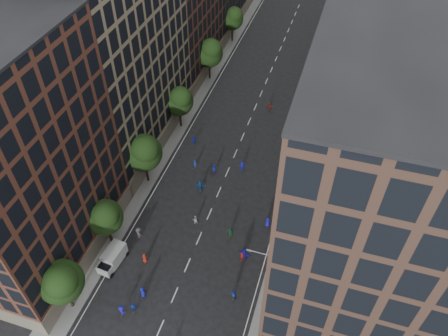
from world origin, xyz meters
name	(u,v)px	position (x,y,z in m)	size (l,w,h in m)	color
ground	(242,139)	(0.00, 40.00, 0.00)	(240.00, 240.00, 0.00)	black
sidewalk_left	(191,101)	(-12.00, 47.50, 0.07)	(4.00, 105.00, 0.15)	slate
sidewalk_right	(318,125)	(12.00, 47.50, 0.07)	(4.00, 105.00, 0.15)	slate
bldg_left_a	(12,166)	(-19.00, 11.00, 15.00)	(14.00, 22.00, 30.00)	#552D20
bldg_left_b	(111,46)	(-19.00, 35.00, 17.00)	(14.00, 26.00, 34.00)	#827255
bldg_left_c	(172,2)	(-19.00, 58.00, 14.00)	(14.00, 20.00, 28.00)	#552D20
bldg_right_a	(369,198)	(19.00, 15.00, 18.00)	(14.00, 30.00, 36.00)	#402C22
bldg_right_b	(381,59)	(19.00, 44.00, 16.50)	(14.00, 28.00, 33.00)	#665E54
tree_left_0	(61,281)	(-11.01, 3.85, 5.96)	(5.20, 5.20, 8.83)	black
tree_left_1	(105,217)	(-11.02, 13.86, 5.55)	(4.80, 4.80, 8.21)	black
tree_left_2	(144,152)	(-10.99, 25.83, 6.36)	(5.60, 5.60, 9.45)	black
tree_left_3	(179,100)	(-11.02, 39.85, 5.82)	(5.00, 5.00, 8.58)	black
tree_left_4	(210,52)	(-11.00, 55.84, 6.10)	(5.40, 5.40, 9.08)	black
tree_left_5	(233,18)	(-11.02, 71.86, 5.68)	(4.80, 4.80, 8.33)	black
tree_right_a	(320,98)	(11.38, 47.85, 5.63)	(5.00, 5.00, 8.39)	black
tree_right_b	(335,40)	(11.39, 67.85, 5.96)	(5.20, 5.20, 8.83)	black
streetlamp_near	(265,274)	(10.37, 12.00, 5.17)	(2.64, 0.22, 9.06)	#595B60
streetlamp_far	(311,108)	(10.37, 45.00, 5.17)	(2.64, 0.22, 9.06)	#595B60
cargo_van	(112,258)	(-9.29, 10.94, 1.24)	(2.54, 4.60, 2.35)	#BCBDBF
skater_0	(143,292)	(-3.61, 7.76, 0.89)	(0.87, 0.56, 1.77)	#131C9C
skater_2	(234,294)	(7.08, 10.86, 0.75)	(0.73, 0.57, 1.51)	#142FA3
skater_3	(122,311)	(-4.91, 4.79, 0.86)	(1.12, 0.64, 1.73)	#1916B6
skater_4	(133,308)	(-3.83, 5.63, 0.79)	(0.92, 0.38, 1.58)	#1538AC
skater_5	(244,254)	(6.82, 16.67, 0.97)	(1.79, 0.57, 1.93)	#1C17BB
skater_6	(145,258)	(-5.47, 12.37, 0.80)	(0.78, 0.51, 1.60)	maroon
skater_7	(242,256)	(6.54, 16.44, 0.79)	(0.58, 0.38, 1.58)	maroon
skater_8	(195,220)	(-1.35, 20.33, 0.76)	(0.74, 0.57, 1.52)	#B9B9B4
skater_9	(139,233)	(-7.86, 15.72, 0.96)	(1.25, 0.72, 1.93)	#3F3E43
skater_10	(230,233)	(4.08, 19.51, 0.89)	(1.05, 0.44, 1.79)	#1F6A3D
skater_11	(200,186)	(-2.77, 26.48, 0.95)	(1.76, 0.56, 1.90)	#13489D
skater_12	(268,222)	(8.50, 22.89, 0.83)	(0.81, 0.53, 1.67)	#1A15B1
skater_13	(195,164)	(-5.22, 30.91, 0.79)	(0.57, 0.38, 1.57)	#1437A9
skater_14	(214,169)	(-1.95, 30.72, 0.84)	(0.82, 0.64, 1.68)	#1624B3
skater_15	(242,166)	(2.08, 32.57, 0.85)	(1.09, 0.63, 1.69)	#1415A4
skater_16	(194,141)	(-7.33, 36.07, 0.84)	(0.98, 0.41, 1.68)	#152AAF
skater_17	(269,107)	(2.66, 49.26, 0.77)	(1.43, 0.45, 1.54)	maroon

